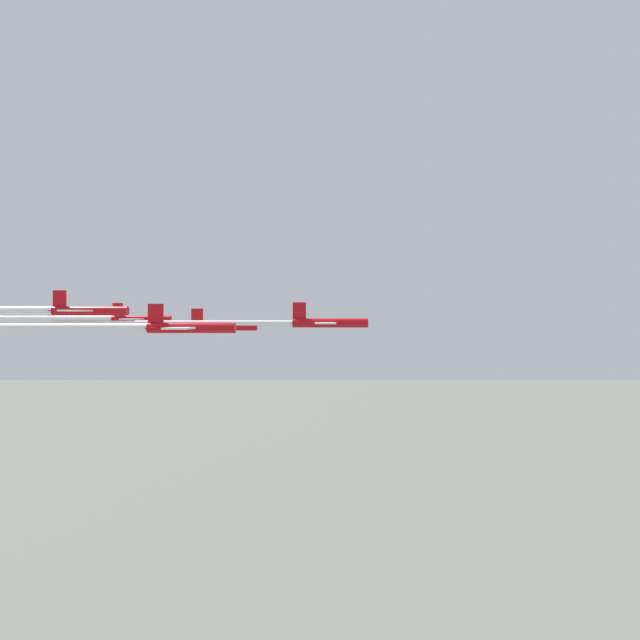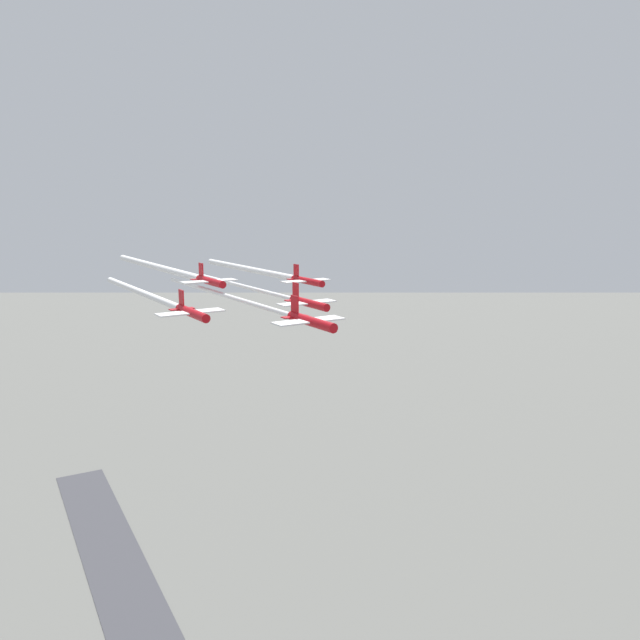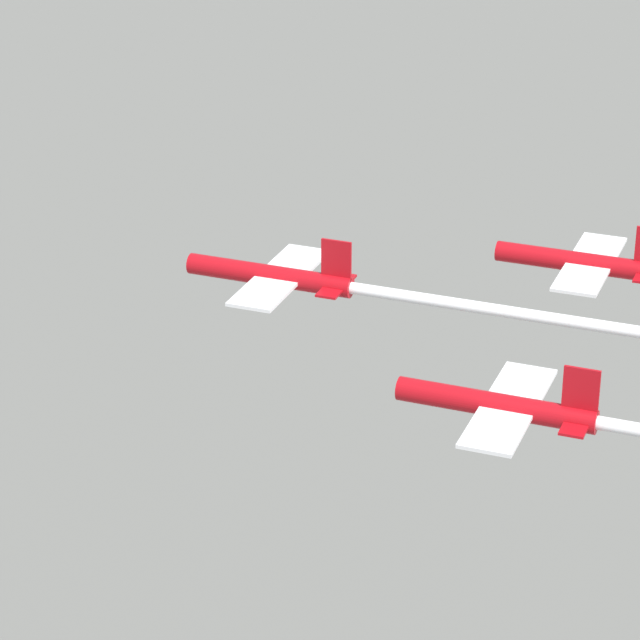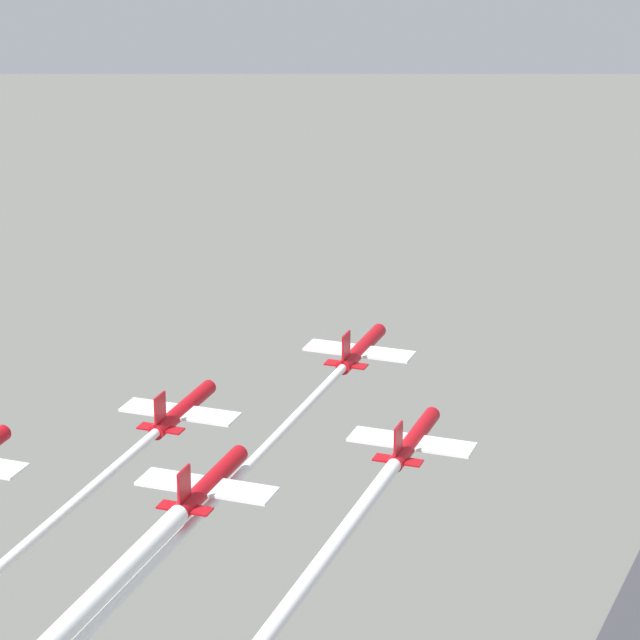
{
  "view_description": "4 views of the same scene",
  "coord_description": "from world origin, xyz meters",
  "px_view_note": "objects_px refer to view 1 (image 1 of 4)",
  "views": [
    {
      "loc": [
        -63.65,
        25.87,
        127.89
      ],
      "look_at": [
        -9.16,
        56.54,
        127.42
      ],
      "focal_mm": 28.0,
      "sensor_mm": 36.0,
      "label": 1
    },
    {
      "loc": [
        -5.49,
        -20.93,
        142.26
      ],
      "look_at": [
        -0.68,
        63.83,
        126.22
      ],
      "focal_mm": 35.0,
      "sensor_mm": 36.0,
      "label": 2
    },
    {
      "loc": [
        49.55,
        125.67,
        163.04
      ],
      "look_at": [
        -5.33,
        59.78,
        123.32
      ],
      "focal_mm": 85.0,
      "sensor_mm": 36.0,
      "label": 3
    },
    {
      "loc": [
        -96.13,
        145.98,
        174.15
      ],
      "look_at": [
        5.8,
        56.99,
        127.18
      ],
      "focal_mm": 85.0,
      "sensor_mm": 36.0,
      "label": 4
    }
  ],
  "objects_px": {
    "jet_0": "(327,323)",
    "jet_1": "(222,326)",
    "jet_2": "(188,327)",
    "jet_4": "(87,311)",
    "jet_3": "(139,319)"
  },
  "relations": [
    {
      "from": "jet_3",
      "to": "jet_4",
      "type": "relative_size",
      "value": 1.0
    },
    {
      "from": "jet_1",
      "to": "jet_4",
      "type": "distance_m",
      "value": 19.72
    },
    {
      "from": "jet_2",
      "to": "jet_4",
      "type": "distance_m",
      "value": 19.68
    },
    {
      "from": "jet_0",
      "to": "jet_4",
      "type": "bearing_deg",
      "value": -90.0
    },
    {
      "from": "jet_1",
      "to": "jet_0",
      "type": "bearing_deg",
      "value": 59.53
    },
    {
      "from": "jet_2",
      "to": "jet_1",
      "type": "bearing_deg",
      "value": -180.0
    },
    {
      "from": "jet_4",
      "to": "jet_1",
      "type": "bearing_deg",
      "value": 120.47
    },
    {
      "from": "jet_0",
      "to": "jet_1",
      "type": "xyz_separation_m",
      "value": [
        0.47,
        19.56,
        -0.72
      ]
    },
    {
      "from": "jet_2",
      "to": "jet_3",
      "type": "xyz_separation_m",
      "value": [
        17.81,
        29.2,
        0.9
      ]
    },
    {
      "from": "jet_1",
      "to": "jet_3",
      "type": "height_order",
      "value": "jet_3"
    },
    {
      "from": "jet_3",
      "to": "jet_4",
      "type": "height_order",
      "value": "jet_4"
    },
    {
      "from": "jet_0",
      "to": "jet_1",
      "type": "bearing_deg",
      "value": -120.47
    },
    {
      "from": "jet_0",
      "to": "jet_2",
      "type": "bearing_deg",
      "value": -59.53
    },
    {
      "from": "jet_1",
      "to": "jet_3",
      "type": "relative_size",
      "value": 1.0
    },
    {
      "from": "jet_0",
      "to": "jet_3",
      "type": "bearing_deg",
      "value": -120.47
    }
  ]
}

